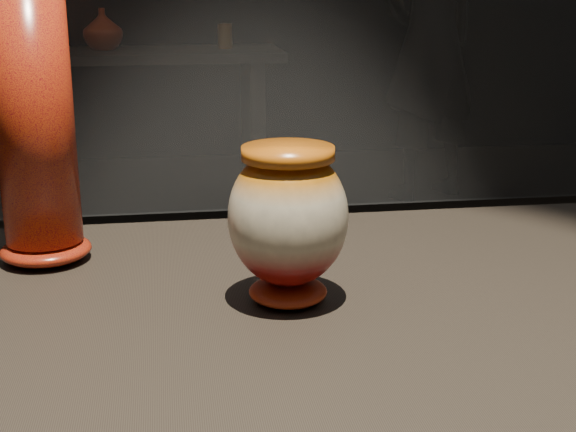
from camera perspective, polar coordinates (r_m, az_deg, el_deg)
The scene contains 6 objects.
main_vase at distance 0.93m, azimuth -0.00°, elevation -0.20°, with size 0.18×0.18×0.19m.
tall_vase at distance 1.10m, azimuth -17.56°, elevation 6.17°, with size 0.13×0.13×0.38m.
back_shelf at distance 4.44m, azimuth -13.62°, elevation 7.96°, with size 2.00×0.60×0.90m.
back_vase_mid at distance 4.42m, azimuth -13.04°, elevation 12.82°, with size 0.21×0.21×0.21m, color maroon.
back_vase_right at distance 4.43m, azimuth -4.50°, elevation 12.65°, with size 0.08×0.08×0.13m, color brown.
visitor at distance 4.76m, azimuth 10.16°, elevation 12.16°, with size 0.67×0.44×1.84m, color black.
Camera 1 is at (-0.18, -0.83, 1.27)m, focal length 50.00 mm.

